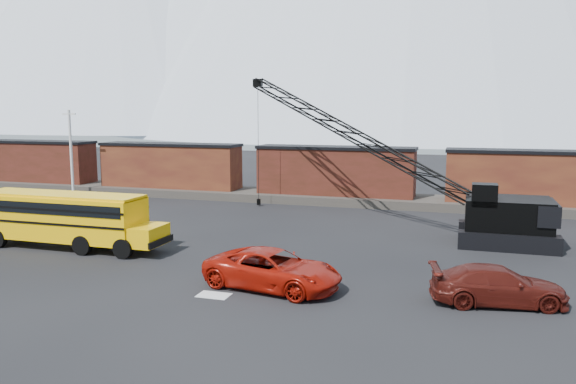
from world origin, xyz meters
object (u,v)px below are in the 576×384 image
red_pickup (273,269)px  crawler_crane (353,135)px  school_bus (67,217)px  maroon_suv (498,285)px

red_pickup → crawler_crane: 17.05m
red_pickup → crawler_crane: crawler_crane is taller
red_pickup → crawler_crane: (0.41, 16.19, 5.35)m
school_bus → red_pickup: 14.26m
school_bus → crawler_crane: size_ratio=0.53×
maroon_suv → crawler_crane: size_ratio=0.25×
school_bus → maroon_suv: (23.29, -2.72, -1.00)m
school_bus → crawler_crane: bearing=41.7°
school_bus → red_pickup: (13.79, -3.52, -0.93)m
red_pickup → maroon_suv: bearing=-75.2°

